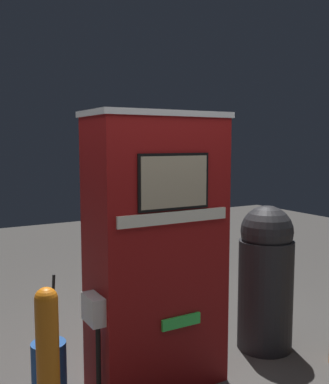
{
  "coord_description": "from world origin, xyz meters",
  "views": [
    {
      "loc": [
        -1.51,
        -2.49,
        1.76
      ],
      "look_at": [
        0.0,
        0.12,
        1.42
      ],
      "focal_mm": 42.0,
      "sensor_mm": 36.0,
      "label": 1
    }
  ],
  "objects_px": {
    "gas_pump": "(156,251)",
    "squeegee_bucket": "(49,370)",
    "trash_bin": "(266,276)",
    "safety_bollard": "(48,374)"
  },
  "relations": [
    {
      "from": "gas_pump",
      "to": "squeegee_bucket",
      "type": "height_order",
      "value": "gas_pump"
    },
    {
      "from": "trash_bin",
      "to": "squeegee_bucket",
      "type": "relative_size",
      "value": 1.39
    },
    {
      "from": "squeegee_bucket",
      "to": "safety_bollard",
      "type": "bearing_deg",
      "value": -105.33
    },
    {
      "from": "gas_pump",
      "to": "squeegee_bucket",
      "type": "bearing_deg",
      "value": 165.47
    },
    {
      "from": "gas_pump",
      "to": "trash_bin",
      "type": "relative_size",
      "value": 1.59
    },
    {
      "from": "trash_bin",
      "to": "gas_pump",
      "type": "bearing_deg",
      "value": -178.19
    },
    {
      "from": "safety_bollard",
      "to": "trash_bin",
      "type": "distance_m",
      "value": 2.06
    },
    {
      "from": "gas_pump",
      "to": "trash_bin",
      "type": "height_order",
      "value": "gas_pump"
    },
    {
      "from": "safety_bollard",
      "to": "trash_bin",
      "type": "bearing_deg",
      "value": 14.02
    },
    {
      "from": "gas_pump",
      "to": "squeegee_bucket",
      "type": "relative_size",
      "value": 2.21
    }
  ]
}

